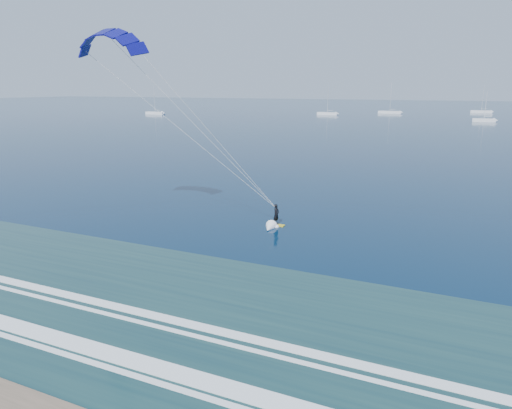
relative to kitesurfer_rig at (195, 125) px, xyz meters
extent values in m
cube|color=#1E423F|center=(3.04, -16.89, -9.37)|extent=(600.00, 22.00, 0.03)
cube|color=white|center=(3.04, -19.39, -9.35)|extent=(600.00, 1.10, 0.07)
cube|color=white|center=(3.04, -15.39, -9.35)|extent=(600.00, 0.70, 0.07)
cube|color=gold|center=(6.29, 3.64, -9.34)|extent=(1.58, 0.51, 0.09)
imported|color=black|center=(6.29, 3.64, -8.32)|extent=(0.62, 0.80, 1.95)
cone|color=white|center=(6.14, 2.34, -9.31)|extent=(1.31, 1.74, 1.10)
cube|color=white|center=(-108.94, 143.27, -8.79)|extent=(9.37, 2.40, 1.20)
cylinder|color=silver|center=(-108.94, 143.27, -2.46)|extent=(0.18, 0.18, 11.45)
cylinder|color=silver|center=(-107.74, 143.27, -7.39)|extent=(2.60, 0.12, 0.12)
cube|color=white|center=(-34.67, 171.37, -8.79)|extent=(9.29, 2.40, 1.20)
cylinder|color=silver|center=(-34.67, 171.37, -2.45)|extent=(0.18, 0.18, 11.47)
cylinder|color=silver|center=(-33.47, 171.37, -7.39)|extent=(2.60, 0.12, 0.12)
cube|color=white|center=(-10.41, 194.37, -8.79)|extent=(10.63, 2.40, 1.20)
cylinder|color=silver|center=(-10.41, 194.37, -1.75)|extent=(0.18, 0.18, 12.87)
cylinder|color=silver|center=(-9.21, 194.37, -7.39)|extent=(2.60, 0.12, 0.12)
cube|color=white|center=(28.81, 153.96, -8.79)|extent=(7.72, 2.40, 1.20)
cylinder|color=silver|center=(28.81, 153.96, -3.36)|extent=(0.18, 0.18, 9.65)
cylinder|color=silver|center=(30.01, 153.96, -7.39)|extent=(2.60, 0.12, 0.12)
cube|color=white|center=(29.80, 217.90, -8.79)|extent=(9.65, 2.40, 1.20)
cylinder|color=silver|center=(29.80, 217.90, -2.29)|extent=(0.18, 0.18, 11.79)
cylinder|color=silver|center=(31.00, 217.90, -7.39)|extent=(2.60, 0.12, 0.12)
camera|label=1|loc=(21.10, -34.40, 3.22)|focal=32.00mm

